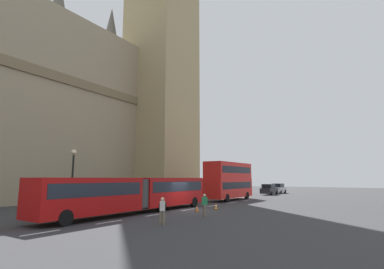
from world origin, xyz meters
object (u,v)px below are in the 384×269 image
object	(u,v)px
traffic_cone_middle	(216,206)
pedestrian_by_kerb	(205,204)
pedestrian_near_cones	(162,210)
street_lamp	(72,176)
articulated_bus	(135,192)
sedan_trailing	(278,188)
sedan_lead	(269,189)
double_decker_bus	(229,179)
traffic_cone_west	(197,208)

from	to	relation	value
traffic_cone_middle	pedestrian_by_kerb	bearing A→B (deg)	-160.54
traffic_cone_middle	pedestrian_near_cones	size ratio (longest dim) A/B	0.34
traffic_cone_middle	street_lamp	distance (m)	12.92
articulated_bus	pedestrian_near_cones	distance (m)	6.70
sedan_trailing	sedan_lead	bearing A→B (deg)	-177.65
street_lamp	pedestrian_near_cones	world-z (taller)	street_lamp
double_decker_bus	street_lamp	xyz separation A→B (m)	(-20.33, 4.50, 0.35)
double_decker_bus	street_lamp	world-z (taller)	street_lamp
traffic_cone_middle	pedestrian_near_cones	xyz separation A→B (m)	(-9.86, -1.65, 0.63)
sedan_trailing	traffic_cone_west	world-z (taller)	sedan_trailing
sedan_lead	traffic_cone_west	xyz separation A→B (m)	(-28.90, -3.46, -0.63)
double_decker_bus	traffic_cone_west	world-z (taller)	double_decker_bus
articulated_bus	double_decker_bus	distance (m)	17.53
street_lamp	pedestrian_near_cones	distance (m)	10.45
double_decker_bus	street_lamp	size ratio (longest dim) A/B	1.81
sedan_lead	pedestrian_by_kerb	world-z (taller)	sedan_lead
street_lamp	pedestrian_by_kerb	distance (m)	11.38
street_lamp	pedestrian_near_cones	bearing A→B (deg)	-93.34
articulated_bus	traffic_cone_middle	bearing A→B (deg)	-32.21
articulated_bus	pedestrian_by_kerb	bearing A→B (deg)	-75.90
double_decker_bus	sedan_trailing	bearing A→B (deg)	0.25
sedan_lead	traffic_cone_middle	bearing A→B (deg)	-171.56
articulated_bus	sedan_lead	world-z (taller)	articulated_bus
sedan_trailing	pedestrian_near_cones	bearing A→B (deg)	-172.20
double_decker_bus	pedestrian_near_cones	xyz separation A→B (m)	(-20.93, -5.70, -1.80)
sedan_lead	sedan_trailing	world-z (taller)	same
traffic_cone_west	traffic_cone_middle	world-z (taller)	same
traffic_cone_middle	pedestrian_near_cones	world-z (taller)	pedestrian_near_cones
sedan_trailing	traffic_cone_middle	size ratio (longest dim) A/B	7.59
traffic_cone_middle	street_lamp	size ratio (longest dim) A/B	0.11
sedan_trailing	articulated_bus	bearing A→B (deg)	-179.86
double_decker_bus	traffic_cone_middle	distance (m)	12.03
traffic_cone_west	pedestrian_by_kerb	bearing A→B (deg)	-137.22
traffic_cone_west	pedestrian_near_cones	xyz separation A→B (m)	(-7.26, -2.09, 0.63)
articulated_bus	pedestrian_near_cones	bearing A→B (deg)	-120.97
traffic_cone_middle	sedan_lead	bearing A→B (deg)	8.44
street_lamp	pedestrian_by_kerb	xyz separation A→B (m)	(4.29, -10.32, -2.14)
traffic_cone_middle	pedestrian_by_kerb	xyz separation A→B (m)	(-4.98, -1.76, 0.63)
sedan_trailing	double_decker_bus	bearing A→B (deg)	-179.75
articulated_bus	traffic_cone_middle	size ratio (longest dim) A/B	29.89
street_lamp	pedestrian_near_cones	xyz separation A→B (m)	(-0.59, -10.21, -2.14)
traffic_cone_west	street_lamp	world-z (taller)	street_lamp
traffic_cone_middle	pedestrian_by_kerb	size ratio (longest dim) A/B	0.34
sedan_lead	traffic_cone_west	distance (m)	29.11
articulated_bus	double_decker_bus	bearing A→B (deg)	0.01
double_decker_bus	sedan_trailing	world-z (taller)	double_decker_bus
sedan_lead	pedestrian_by_kerb	distance (m)	31.79
sedan_trailing	street_lamp	world-z (taller)	street_lamp
sedan_lead	sedan_trailing	bearing A→B (deg)	2.35
articulated_bus	pedestrian_near_cones	xyz separation A→B (m)	(-3.42, -5.70, -0.83)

